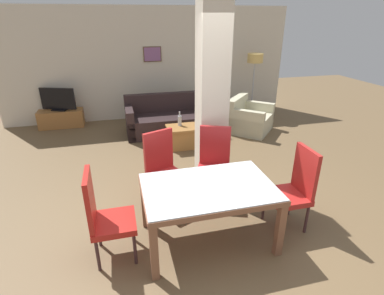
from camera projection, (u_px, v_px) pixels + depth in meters
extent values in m
plane|color=brown|center=(207.00, 238.00, 3.62)|extent=(18.00, 18.00, 0.00)
cube|color=beige|center=(150.00, 64.00, 7.47)|extent=(7.20, 0.06, 2.70)
cube|color=brown|center=(152.00, 54.00, 7.35)|extent=(0.44, 0.02, 0.36)
cube|color=#8C598C|center=(152.00, 54.00, 7.34)|extent=(0.40, 0.01, 0.32)
cube|color=beige|center=(212.00, 99.00, 4.37)|extent=(0.42, 0.37, 2.70)
cube|color=brown|center=(222.00, 213.00, 2.93)|extent=(1.47, 0.06, 0.06)
cube|color=brown|center=(198.00, 171.00, 3.74)|extent=(1.47, 0.06, 0.06)
cube|color=brown|center=(145.00, 198.00, 3.18)|extent=(0.06, 0.85, 0.06)
cube|color=brown|center=(266.00, 181.00, 3.50)|extent=(0.06, 0.85, 0.06)
cube|color=silver|center=(209.00, 186.00, 3.32)|extent=(1.45, 0.95, 0.01)
cube|color=brown|center=(154.00, 253.00, 2.94)|extent=(0.08, 0.08, 0.66)
cube|color=brown|center=(280.00, 230.00, 3.25)|extent=(0.08, 0.08, 0.66)
cube|color=brown|center=(145.00, 203.00, 3.71)|extent=(0.08, 0.08, 0.66)
cube|color=brown|center=(247.00, 189.00, 4.02)|extent=(0.08, 0.08, 0.66)
cube|color=#B42424|center=(167.00, 177.00, 4.10)|extent=(0.60, 0.60, 0.07)
cube|color=#B42424|center=(158.00, 151.00, 4.12)|extent=(0.42, 0.21, 0.58)
cylinder|color=#422829|center=(186.00, 194.00, 4.16)|extent=(0.04, 0.04, 0.40)
cylinder|color=#422829|center=(163.00, 203.00, 3.95)|extent=(0.04, 0.04, 0.40)
cylinder|color=#422829|center=(172.00, 182.00, 4.44)|extent=(0.04, 0.04, 0.40)
cylinder|color=#422829|center=(149.00, 190.00, 4.24)|extent=(0.04, 0.04, 0.40)
cube|color=#AF2225|center=(213.00, 172.00, 4.24)|extent=(0.60, 0.60, 0.07)
cube|color=#AF2225|center=(215.00, 145.00, 4.29)|extent=(0.42, 0.21, 0.58)
cylinder|color=#422829|center=(226.00, 194.00, 4.14)|extent=(0.04, 0.04, 0.40)
cylinder|color=#422829|center=(198.00, 192.00, 4.19)|extent=(0.04, 0.04, 0.40)
cylinder|color=#422829|center=(226.00, 181.00, 4.48)|extent=(0.04, 0.04, 0.40)
cylinder|color=#422829|center=(201.00, 179.00, 4.53)|extent=(0.04, 0.04, 0.40)
cube|color=red|center=(114.00, 223.00, 3.20)|extent=(0.46, 0.46, 0.07)
cube|color=red|center=(90.00, 200.00, 3.03)|extent=(0.05, 0.44, 0.58)
cylinder|color=#422829|center=(132.00, 226.00, 3.51)|extent=(0.04, 0.04, 0.40)
cylinder|color=#422829|center=(135.00, 249.00, 3.17)|extent=(0.04, 0.04, 0.40)
cylinder|color=#422829|center=(99.00, 232.00, 3.42)|extent=(0.04, 0.04, 0.40)
cylinder|color=#422829|center=(98.00, 255.00, 3.09)|extent=(0.04, 0.04, 0.40)
cube|color=#B12320|center=(287.00, 196.00, 3.67)|extent=(0.46, 0.46, 0.07)
cube|color=#B12320|center=(306.00, 171.00, 3.59)|extent=(0.05, 0.44, 0.58)
cylinder|color=#422829|center=(278.00, 224.00, 3.55)|extent=(0.04, 0.04, 0.40)
cylinder|color=#422829|center=(264.00, 206.00, 3.89)|extent=(0.04, 0.04, 0.40)
cylinder|color=#422829|center=(307.00, 219.00, 3.64)|extent=(0.04, 0.04, 0.40)
cylinder|color=#422829|center=(290.00, 202.00, 3.98)|extent=(0.04, 0.04, 0.40)
cube|color=#2C1F20|center=(170.00, 124.00, 6.83)|extent=(1.94, 0.88, 0.42)
cube|color=#2C1F20|center=(167.00, 102.00, 6.97)|extent=(1.94, 0.18, 0.42)
cube|color=#2C1F20|center=(207.00, 116.00, 6.98)|extent=(0.16, 0.88, 0.65)
cube|color=#2C1F20|center=(130.00, 122.00, 6.58)|extent=(0.16, 0.88, 0.65)
cube|color=beige|center=(250.00, 123.00, 6.91)|extent=(1.26, 1.27, 0.40)
cube|color=beige|center=(237.00, 105.00, 6.89)|extent=(0.77, 0.82, 0.37)
cube|color=beige|center=(256.00, 114.00, 7.19)|extent=(0.73, 0.68, 0.60)
cube|color=beige|center=(245.00, 124.00, 6.54)|extent=(0.73, 0.68, 0.60)
cube|color=#A16B35|center=(184.00, 128.00, 5.98)|extent=(0.69, 0.49, 0.04)
cube|color=#A16B35|center=(184.00, 138.00, 6.07)|extent=(0.61, 0.41, 0.40)
cylinder|color=#B2B7BC|center=(180.00, 121.00, 5.99)|extent=(0.08, 0.08, 0.20)
cylinder|color=#B2B7BC|center=(180.00, 114.00, 5.94)|extent=(0.03, 0.03, 0.07)
cylinder|color=#B7B7BC|center=(180.00, 112.00, 5.92)|extent=(0.03, 0.03, 0.01)
cube|color=#A36834|center=(61.00, 119.00, 7.18)|extent=(1.01, 0.40, 0.41)
cube|color=black|center=(60.00, 110.00, 7.09)|extent=(0.38, 0.30, 0.03)
cube|color=black|center=(58.00, 99.00, 6.98)|extent=(0.79, 0.32, 0.50)
cylinder|color=#B7B7BC|center=(251.00, 115.00, 8.08)|extent=(0.35, 0.35, 0.02)
cylinder|color=#B7B7BC|center=(253.00, 89.00, 7.80)|extent=(0.04, 0.04, 1.37)
cylinder|color=#E5BC66|center=(255.00, 58.00, 7.48)|extent=(0.39, 0.39, 0.22)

